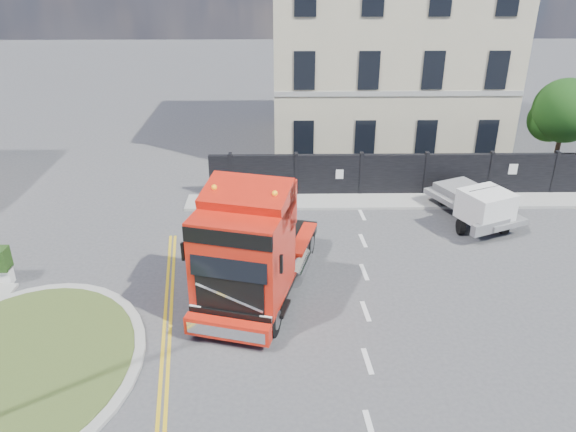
{
  "coord_description": "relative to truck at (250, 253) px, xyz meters",
  "views": [
    {
      "loc": [
        0.23,
        -15.21,
        10.42
      ],
      "look_at": [
        0.53,
        2.94,
        1.8
      ],
      "focal_mm": 35.0,
      "sensor_mm": 36.0,
      "label": 1
    }
  ],
  "objects": [
    {
      "name": "pavement_far",
      "position": [
        6.69,
        7.91,
        -1.78
      ],
      "size": [
        20.0,
        1.6,
        0.12
      ],
      "primitive_type": "cube",
      "color": "#999A94",
      "rests_on": "ground"
    },
    {
      "name": "truck",
      "position": [
        0.0,
        0.0,
        0.0
      ],
      "size": [
        4.24,
        7.28,
        4.11
      ],
      "rotation": [
        0.0,
        0.0,
        -0.26
      ],
      "color": "black",
      "rests_on": "ground"
    },
    {
      "name": "georgian_building",
      "position": [
        6.69,
        16.31,
        3.93
      ],
      "size": [
        12.3,
        10.3,
        12.8
      ],
      "color": "#B4AC8F",
      "rests_on": "ground"
    },
    {
      "name": "tree",
      "position": [
        15.07,
        11.91,
        1.21
      ],
      "size": [
        3.2,
        3.2,
        4.8
      ],
      "color": "#382619",
      "rests_on": "ground"
    },
    {
      "name": "traffic_island",
      "position": [
        -6.31,
        -3.19,
        -1.76
      ],
      "size": [
        6.8,
        6.8,
        0.17
      ],
      "color": "#999A94",
      "rests_on": "ground"
    },
    {
      "name": "ground",
      "position": [
        0.69,
        -0.19,
        -1.84
      ],
      "size": [
        120.0,
        120.0,
        0.0
      ],
      "primitive_type": "plane",
      "color": "#424244",
      "rests_on": "ground"
    },
    {
      "name": "hoarding_fence",
      "position": [
        7.24,
        8.81,
        -0.84
      ],
      "size": [
        18.8,
        0.25,
        2.0
      ],
      "color": "black",
      "rests_on": "ground"
    },
    {
      "name": "flatbed_pickup",
      "position": [
        9.11,
        5.28,
        -0.85
      ],
      "size": [
        3.4,
        4.87,
        1.84
      ],
      "rotation": [
        0.0,
        0.0,
        0.42
      ],
      "color": "slate",
      "rests_on": "ground"
    }
  ]
}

